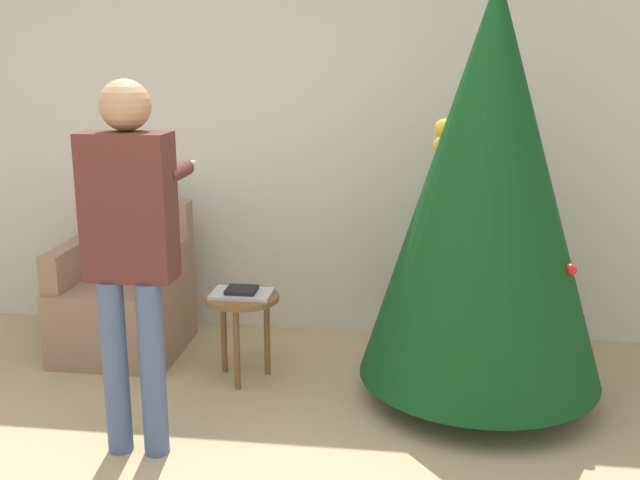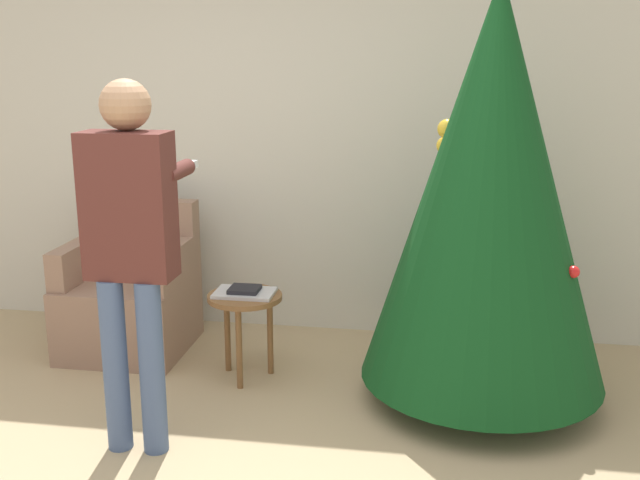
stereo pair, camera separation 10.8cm
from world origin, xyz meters
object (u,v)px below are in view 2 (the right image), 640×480
at_px(armchair, 131,297).
at_px(side_stool, 245,307).
at_px(person_standing, 130,234).
at_px(christmas_tree, 490,186).

height_order(armchair, side_stool, armchair).
height_order(person_standing, side_stool, person_standing).
height_order(christmas_tree, person_standing, christmas_tree).
bearing_deg(christmas_tree, side_stool, 177.08).
distance_m(armchair, person_standing, 1.49).
bearing_deg(christmas_tree, armchair, 169.36).
bearing_deg(person_standing, side_stool, 69.52).
bearing_deg(side_stool, person_standing, -110.48).
bearing_deg(armchair, christmas_tree, -10.64).
height_order(christmas_tree, side_stool, christmas_tree).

